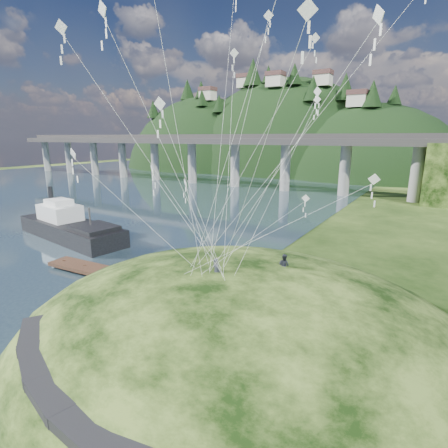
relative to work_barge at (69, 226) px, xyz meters
The scene contains 10 objects.
ground 27.50m from the work_barge, 23.49° to the right, with size 320.00×320.00×0.00m, color black.
water 50.60m from the work_barge, 157.85° to the left, with size 240.00×240.00×0.00m, color #293E4C.
grass_hill 34.50m from the work_barge, 15.08° to the right, with size 36.00×32.00×13.00m.
footpath 38.63m from the work_barge, 32.37° to the right, with size 22.29×5.84×0.83m.
bridge 59.67m from the work_barge, 91.25° to the left, with size 160.00×11.00×15.00m.
far_ridge 113.13m from the work_barge, 99.40° to the left, with size 153.00×70.00×94.50m.
work_barge is the anchor object (origin of this frame).
wooden_dock 17.60m from the work_barge, 23.42° to the right, with size 15.61×3.53×1.11m.
kite_flyers 34.93m from the work_barge, 12.73° to the right, with size 4.43×4.64×2.06m.
kite_swarm 36.46m from the work_barge, 13.29° to the right, with size 20.13×17.34×19.87m.
Camera 1 is at (19.20, -18.47, 14.20)m, focal length 28.00 mm.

